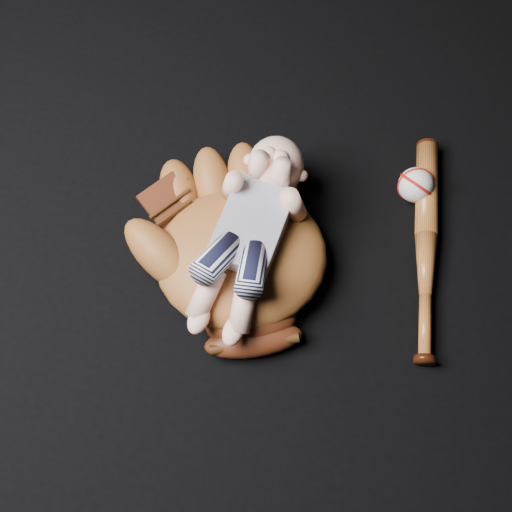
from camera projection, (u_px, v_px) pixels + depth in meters
name	position (u px, v px, depth m)	size (l,w,h in m)	color
baseball_glove	(241.00, 253.00, 1.29)	(0.39, 0.45, 0.14)	brown
newborn_baby	(246.00, 238.00, 1.24)	(0.18, 0.39, 0.16)	#EDAF99
baseball_bat	(426.00, 248.00, 1.35)	(0.04, 0.46, 0.04)	#994F1D
baseball	(416.00, 185.00, 1.39)	(0.07, 0.07, 0.07)	silver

